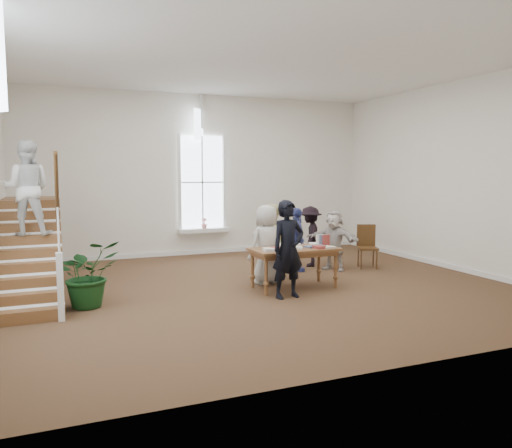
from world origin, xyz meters
name	(u,v)px	position (x,y,z in m)	size (l,w,h in m)	color
ground	(263,287)	(0.00, 0.00, 0.00)	(10.00, 10.00, 0.00)	#48341C
room_shell	(203,240)	(0.00, 4.39, 0.40)	(10.49, 10.00, 10.00)	white
staircase	(29,212)	(-4.34, 0.75, 1.62)	(1.10, 4.10, 2.92)	brown
library_table	(294,252)	(0.56, -0.30, 0.74)	(1.76, 0.91, 0.88)	brown
police_officer	(288,249)	(0.11, -0.95, 0.92)	(0.67, 0.44, 1.84)	black
elderly_woman	(267,244)	(0.21, 0.30, 0.83)	(0.81, 0.53, 1.67)	#B8B5AA
person_yellow	(270,241)	(0.51, 0.80, 0.82)	(0.79, 0.62, 1.63)	#D9CE87
woman_cluster_a	(297,240)	(1.37, 1.21, 0.75)	(0.88, 0.37, 1.51)	#374084
woman_cluster_b	(310,236)	(1.97, 1.66, 0.75)	(0.97, 0.56, 1.50)	black
woman_cluster_c	(334,240)	(2.27, 1.01, 0.73)	(1.35, 0.43, 1.46)	beige
floor_plant	(88,274)	(-3.40, -0.22, 0.59)	(1.05, 0.91, 1.17)	#113714
side_chair	(367,244)	(3.18, 0.98, 0.60)	(0.60, 0.60, 1.06)	#3E2410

